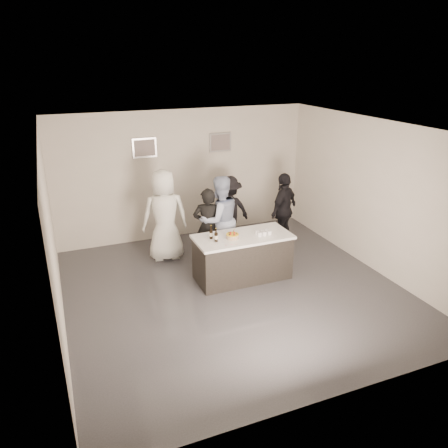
{
  "coord_description": "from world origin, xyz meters",
  "views": [
    {
      "loc": [
        -2.85,
        -6.58,
        4.1
      ],
      "look_at": [
        0.0,
        0.5,
        1.15
      ],
      "focal_mm": 35.0,
      "sensor_mm": 36.0,
      "label": 1
    }
  ],
  "objects_px": {
    "cake": "(232,236)",
    "person_main_blue": "(220,220)",
    "beer_bottle_b": "(216,235)",
    "person_guest_left": "(165,215)",
    "person_guest_back": "(229,211)",
    "person_main_black": "(208,227)",
    "bar_counter": "(242,257)",
    "beer_bottle_a": "(211,232)",
    "person_guest_right": "(284,210)"
  },
  "relations": [
    {
      "from": "person_guest_left",
      "to": "person_guest_back",
      "type": "xyz_separation_m",
      "value": [
        1.53,
        0.19,
        -0.17
      ]
    },
    {
      "from": "person_guest_right",
      "to": "person_guest_back",
      "type": "bearing_deg",
      "value": -55.94
    },
    {
      "from": "person_main_blue",
      "to": "person_guest_left",
      "type": "height_order",
      "value": "person_guest_left"
    },
    {
      "from": "cake",
      "to": "beer_bottle_b",
      "type": "xyz_separation_m",
      "value": [
        -0.34,
        -0.03,
        0.09
      ]
    },
    {
      "from": "bar_counter",
      "to": "person_guest_back",
      "type": "bearing_deg",
      "value": 76.7
    },
    {
      "from": "cake",
      "to": "person_guest_right",
      "type": "bearing_deg",
      "value": 33.91
    },
    {
      "from": "beer_bottle_b",
      "to": "person_guest_left",
      "type": "bearing_deg",
      "value": 110.75
    },
    {
      "from": "person_main_blue",
      "to": "person_guest_right",
      "type": "bearing_deg",
      "value": -178.83
    },
    {
      "from": "person_guest_right",
      "to": "person_guest_back",
      "type": "distance_m",
      "value": 1.24
    },
    {
      "from": "cake",
      "to": "person_main_blue",
      "type": "bearing_deg",
      "value": 83.51
    },
    {
      "from": "beer_bottle_a",
      "to": "person_guest_right",
      "type": "relative_size",
      "value": 0.15
    },
    {
      "from": "cake",
      "to": "person_guest_left",
      "type": "relative_size",
      "value": 0.12
    },
    {
      "from": "cake",
      "to": "person_guest_back",
      "type": "bearing_deg",
      "value": 69.7
    },
    {
      "from": "bar_counter",
      "to": "person_main_blue",
      "type": "xyz_separation_m",
      "value": [
        -0.13,
        0.89,
        0.48
      ]
    },
    {
      "from": "beer_bottle_b",
      "to": "person_main_blue",
      "type": "height_order",
      "value": "person_main_blue"
    },
    {
      "from": "beer_bottle_a",
      "to": "person_guest_right",
      "type": "height_order",
      "value": "person_guest_right"
    },
    {
      "from": "cake",
      "to": "person_main_blue",
      "type": "distance_m",
      "value": 0.93
    },
    {
      "from": "person_main_black",
      "to": "person_guest_back",
      "type": "bearing_deg",
      "value": -111.19
    },
    {
      "from": "bar_counter",
      "to": "person_main_black",
      "type": "relative_size",
      "value": 1.12
    },
    {
      "from": "beer_bottle_b",
      "to": "person_main_blue",
      "type": "bearing_deg",
      "value": 65.09
    },
    {
      "from": "beer_bottle_b",
      "to": "person_guest_right",
      "type": "distance_m",
      "value": 2.43
    },
    {
      "from": "cake",
      "to": "person_main_black",
      "type": "height_order",
      "value": "person_main_black"
    },
    {
      "from": "person_main_black",
      "to": "person_main_blue",
      "type": "xyz_separation_m",
      "value": [
        0.28,
        0.05,
        0.1
      ]
    },
    {
      "from": "person_main_black",
      "to": "person_guest_right",
      "type": "xyz_separation_m",
      "value": [
        1.93,
        0.31,
        0.02
      ]
    },
    {
      "from": "beer_bottle_a",
      "to": "person_guest_back",
      "type": "xyz_separation_m",
      "value": [
        0.99,
        1.54,
        -0.22
      ]
    },
    {
      "from": "person_guest_left",
      "to": "person_guest_right",
      "type": "height_order",
      "value": "person_guest_left"
    },
    {
      "from": "cake",
      "to": "person_guest_right",
      "type": "relative_size",
      "value": 0.14
    },
    {
      "from": "person_guest_left",
      "to": "person_guest_back",
      "type": "distance_m",
      "value": 1.55
    },
    {
      "from": "cake",
      "to": "beer_bottle_a",
      "type": "relative_size",
      "value": 0.92
    },
    {
      "from": "bar_counter",
      "to": "person_main_blue",
      "type": "relative_size",
      "value": 1.0
    },
    {
      "from": "beer_bottle_a",
      "to": "person_main_blue",
      "type": "bearing_deg",
      "value": 58.68
    },
    {
      "from": "bar_counter",
      "to": "beer_bottle_b",
      "type": "height_order",
      "value": "beer_bottle_b"
    },
    {
      "from": "bar_counter",
      "to": "beer_bottle_a",
      "type": "height_order",
      "value": "beer_bottle_a"
    },
    {
      "from": "cake",
      "to": "person_guest_left",
      "type": "bearing_deg",
      "value": 121.52
    },
    {
      "from": "person_guest_left",
      "to": "person_guest_right",
      "type": "distance_m",
      "value": 2.69
    },
    {
      "from": "bar_counter",
      "to": "beer_bottle_b",
      "type": "relative_size",
      "value": 7.15
    },
    {
      "from": "beer_bottle_b",
      "to": "cake",
      "type": "bearing_deg",
      "value": 4.47
    },
    {
      "from": "beer_bottle_b",
      "to": "person_main_blue",
      "type": "xyz_separation_m",
      "value": [
        0.44,
        0.96,
        -0.1
      ]
    },
    {
      "from": "person_guest_left",
      "to": "person_guest_back",
      "type": "relative_size",
      "value": 1.21
    },
    {
      "from": "bar_counter",
      "to": "beer_bottle_a",
      "type": "relative_size",
      "value": 7.15
    },
    {
      "from": "person_main_black",
      "to": "person_guest_right",
      "type": "bearing_deg",
      "value": -147.43
    },
    {
      "from": "person_main_blue",
      "to": "beer_bottle_b",
      "type": "bearing_deg",
      "value": 57.48
    },
    {
      "from": "person_guest_left",
      "to": "beer_bottle_a",
      "type": "bearing_deg",
      "value": 118.03
    },
    {
      "from": "person_guest_right",
      "to": "person_guest_back",
      "type": "height_order",
      "value": "person_guest_right"
    },
    {
      "from": "bar_counter",
      "to": "person_guest_back",
      "type": "xyz_separation_m",
      "value": [
        0.39,
        1.64,
        0.36
      ]
    },
    {
      "from": "bar_counter",
      "to": "person_guest_back",
      "type": "height_order",
      "value": "person_guest_back"
    },
    {
      "from": "cake",
      "to": "beer_bottle_b",
      "type": "height_order",
      "value": "beer_bottle_b"
    },
    {
      "from": "person_main_black",
      "to": "person_main_blue",
      "type": "distance_m",
      "value": 0.3
    },
    {
      "from": "person_guest_left",
      "to": "person_guest_right",
      "type": "xyz_separation_m",
      "value": [
        2.67,
        -0.3,
        -0.13
      ]
    },
    {
      "from": "person_guest_back",
      "to": "person_main_blue",
      "type": "bearing_deg",
      "value": 47.2
    }
  ]
}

